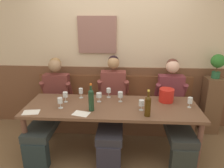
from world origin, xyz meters
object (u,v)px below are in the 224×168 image
Objects in this scene: wine_glass_left_end at (120,95)px; wine_glass_by_bottle at (141,104)px; wall_bench at (114,114)px; person_left_seat at (51,104)px; wine_glass_center_front at (190,101)px; wine_bottle_clear_water at (91,99)px; wine_glass_mid_right at (60,101)px; ice_bucket at (166,95)px; potted_plant at (218,63)px; wine_bottle_amber_mid at (148,105)px; person_right_seat at (174,107)px; dining_table at (112,111)px; wine_glass_center_rear at (99,95)px; wine_glass_right_end at (81,91)px; person_center_left_seat at (112,104)px; wine_glass_near_bucket at (109,91)px; wine_glass_mid_left at (65,95)px.

wine_glass_by_bottle is at bearing -43.47° from wine_glass_left_end.
wall_bench is 0.77m from wine_glass_left_end.
person_left_seat is 2.08m from wine_glass_center_front.
wine_bottle_clear_water is 0.44m from wine_glass_mid_right.
potted_plant is at bearing 29.88° from ice_bucket.
potted_plant is at bearing 1.20° from wall_bench.
wine_bottle_amber_mid reaches higher than wine_glass_mid_right.
person_right_seat reaches higher than wine_glass_by_bottle.
dining_table is 17.58× the size of wine_glass_center_rear.
wine_glass_center_rear is at bearing -24.19° from wine_glass_right_end.
dining_table is at bearing -87.27° from person_center_left_seat.
person_left_seat reaches higher than wine_bottle_clear_water.
ice_bucket is 0.34m from wine_glass_center_front.
wine_bottle_clear_water reaches higher than wine_glass_near_bucket.
wine_glass_right_end is 0.26m from wine_glass_mid_left.
wall_bench is at bearing 20.35° from person_left_seat.
wine_glass_right_end reaches higher than wine_glass_center_front.
wall_bench is at bearing 148.37° from wine_glass_center_front.
wine_bottle_amber_mid is 2.32× the size of wine_glass_mid_right.
wine_bottle_clear_water is (-1.04, -0.37, 0.07)m from ice_bucket.
person_left_seat is (-0.99, -0.37, 0.34)m from wall_bench.
wine_glass_mid_left is 1.04× the size of wine_glass_center_front.
potted_plant is at bearing 49.70° from wine_glass_center_front.
wall_bench is 18.30× the size of wine_glass_near_bucket.
wine_bottle_clear_water is 2.62× the size of wine_glass_by_bottle.
wall_bench reaches higher than dining_table.
wine_glass_center_front is (1.33, 0.18, -0.07)m from wine_bottle_clear_water.
person_left_seat is 3.42× the size of wine_bottle_clear_water.
wine_glass_mid_left is at bearing 169.13° from wine_glass_by_bottle.
dining_table is 0.39m from wine_bottle_clear_water.
wall_bench reaches higher than wine_glass_left_end.
person_center_left_seat is 9.27× the size of wine_glass_by_bottle.
ice_bucket is at bearing 39.67° from wine_glass_by_bottle.
person_right_seat is at bearing 14.46° from wine_glass_mid_right.
ice_bucket is 0.58m from wine_bottle_amber_mid.
ice_bucket is at bearing -6.86° from wine_glass_near_bucket.
wine_glass_by_bottle is at bearing -141.98° from person_right_seat.
wine_glass_by_bottle is 0.95× the size of wine_glass_mid_left.
dining_table is at bearing -165.08° from ice_bucket.
person_left_seat reaches higher than wine_glass_right_end.
wine_glass_center_rear is at bearing -135.07° from person_center_left_seat.
person_center_left_seat is 1.81m from potted_plant.
wine_glass_center_rear is (-0.18, -0.18, 0.22)m from person_center_left_seat.
person_center_left_seat is at bearing 164.44° from wine_glass_center_front.
person_left_seat reaches higher than wine_glass_center_rear.
wall_bench is 12.72× the size of ice_bucket.
wine_glass_right_end is at bearing 156.97° from wine_glass_by_bottle.
wine_bottle_amber_mid is 2.42× the size of wine_glass_by_bottle.
wall_bench reaches higher than wine_glass_mid_left.
person_center_left_seat is 0.83m from ice_bucket.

